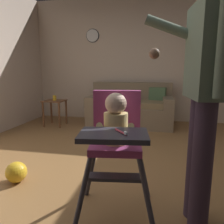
{
  "coord_description": "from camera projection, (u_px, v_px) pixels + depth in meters",
  "views": [
    {
      "loc": [
        0.54,
        -2.14,
        1.11
      ],
      "look_at": [
        0.22,
        -0.54,
        0.8
      ],
      "focal_mm": 34.98,
      "sensor_mm": 36.0,
      "label": 1
    }
  ],
  "objects": [
    {
      "name": "high_chair",
      "position": [
        116.0,
        132.0,
        1.57
      ],
      "size": [
        0.68,
        0.78,
        0.97
      ],
      "rotation": [
        0.0,
        0.0,
        -1.44
      ],
      "color": "#33323B",
      "rests_on": "ground"
    },
    {
      "name": "wall_clock",
      "position": [
        93.0,
        36.0,
        4.85
      ],
      "size": [
        0.29,
        0.04,
        0.29
      ],
      "color": "white"
    },
    {
      "name": "couch",
      "position": [
        131.0,
        109.0,
        4.51
      ],
      "size": [
        1.69,
        0.86,
        0.86
      ],
      "rotation": [
        0.0,
        0.0,
        -1.57
      ],
      "color": "#7D6B52",
      "rests_on": "ground"
    },
    {
      "name": "ground",
      "position": [
        102.0,
        179.0,
        2.38
      ],
      "size": [
        5.96,
        7.16,
        0.1
      ],
      "primitive_type": "cube",
      "color": "olive"
    },
    {
      "name": "wall_far",
      "position": [
        132.0,
        60.0,
        4.83
      ],
      "size": [
        5.16,
        0.06,
        2.67
      ],
      "primitive_type": "cube",
      "color": "beige",
      "rests_on": "ground"
    },
    {
      "name": "toy_ball",
      "position": [
        16.0,
        172.0,
        2.19
      ],
      "size": [
        0.21,
        0.21,
        0.21
      ],
      "primitive_type": "sphere",
      "color": "gold",
      "rests_on": "ground"
    },
    {
      "name": "adult_standing",
      "position": [
        204.0,
        91.0,
        1.46
      ],
      "size": [
        0.55,
        0.5,
        1.72
      ],
      "rotation": [
        0.0,
        0.0,
        -3.03
      ],
      "color": "#342739",
      "rests_on": "ground"
    },
    {
      "name": "side_table",
      "position": [
        55.0,
        107.0,
        4.43
      ],
      "size": [
        0.4,
        0.4,
        0.52
      ],
      "color": "brown",
      "rests_on": "ground"
    },
    {
      "name": "sippy_cup",
      "position": [
        55.0,
        98.0,
        4.39
      ],
      "size": [
        0.07,
        0.07,
        0.1
      ],
      "primitive_type": "cylinder",
      "color": "gold",
      "rests_on": "side_table"
    }
  ]
}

